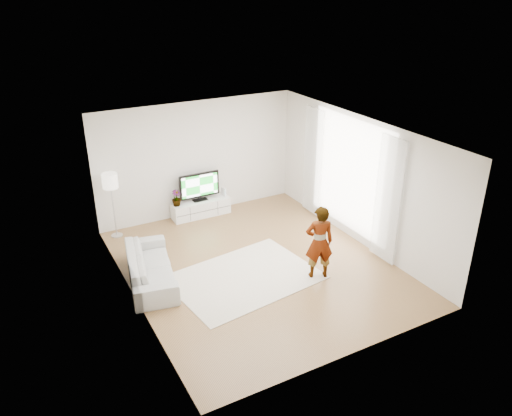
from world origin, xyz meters
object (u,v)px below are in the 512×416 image
media_console (201,208)px  television (199,186)px  rug (244,277)px  sofa (150,266)px  player (319,242)px  floor_lamp (110,184)px

media_console → television: size_ratio=1.44×
rug → sofa: size_ratio=1.32×
media_console → sofa: bearing=-131.7°
television → sofa: 3.04m
rug → media_console: bearing=83.2°
rug → sofa: 1.83m
media_console → television: (-0.00, 0.03, 0.58)m
rug → sofa: bearing=153.8°
television → rug: (-0.36, -3.05, -0.78)m
player → sofa: bearing=-5.1°
floor_lamp → media_console: bearing=1.8°
television → floor_lamp: 2.17m
player → floor_lamp: 4.74m
rug → floor_lamp: (-1.75, 2.96, 1.27)m
floor_lamp → player: bearing=-49.8°
media_console → floor_lamp: 2.37m
rug → floor_lamp: floor_lamp is taller
rug → player: player is taller
player → sofa: (-2.91, 1.44, -0.46)m
rug → floor_lamp: size_ratio=1.82×
television → rug: 3.17m
media_console → player: size_ratio=0.97×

